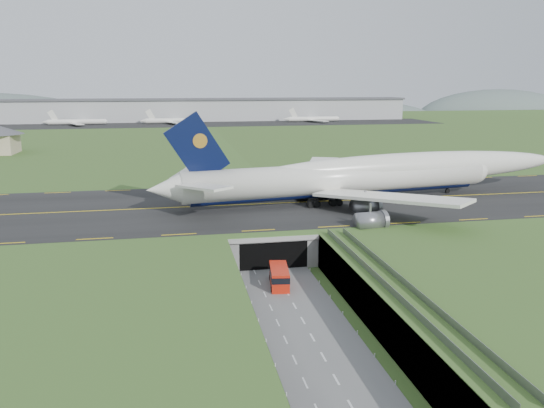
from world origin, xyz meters
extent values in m
plane|color=#3A5120|center=(0.00, 0.00, 0.00)|extent=(900.00, 900.00, 0.00)
cube|color=gray|center=(0.00, 0.00, 3.00)|extent=(800.00, 800.00, 6.00)
cube|color=slate|center=(0.00, -7.50, 0.10)|extent=(12.00, 75.00, 0.20)
cube|color=black|center=(0.00, 33.00, 6.09)|extent=(800.00, 44.00, 0.18)
cube|color=gray|center=(0.00, 19.00, 5.50)|extent=(16.00, 22.00, 1.00)
cube|color=gray|center=(-7.00, 19.00, 3.00)|extent=(2.00, 22.00, 6.00)
cube|color=gray|center=(7.00, 19.00, 3.00)|extent=(2.00, 22.00, 6.00)
cube|color=black|center=(0.00, 14.00, 2.50)|extent=(12.00, 12.00, 5.00)
cube|color=#A8A8A3|center=(0.00, 7.95, 5.60)|extent=(17.00, 0.50, 0.80)
cube|color=#A8A8A3|center=(11.00, -18.50, 5.80)|extent=(3.00, 53.00, 0.50)
cube|color=gray|center=(9.60, -18.50, 6.55)|extent=(0.06, 53.00, 1.00)
cube|color=gray|center=(12.40, -18.50, 6.55)|extent=(0.06, 53.00, 1.00)
cylinder|color=#A8A8A3|center=(11.00, -28.00, 2.80)|extent=(0.90, 0.90, 5.60)
cylinder|color=#A8A8A3|center=(11.00, -16.00, 2.80)|extent=(0.90, 0.90, 5.60)
cylinder|color=#A8A8A3|center=(11.00, -4.00, 2.80)|extent=(0.90, 0.90, 5.60)
cylinder|color=white|center=(19.70, 32.07, 11.36)|extent=(70.74, 16.32, 6.64)
sphere|color=white|center=(54.61, 36.95, 11.36)|extent=(7.34, 7.34, 6.50)
cone|color=white|center=(-18.29, 26.77, 11.36)|extent=(8.06, 7.25, 6.30)
ellipsoid|color=white|center=(38.55, 34.71, 12.86)|extent=(79.19, 16.99, 6.97)
ellipsoid|color=black|center=(53.58, 36.81, 12.19)|extent=(5.00, 3.52, 2.32)
cylinder|color=black|center=(19.70, 32.07, 8.78)|extent=(66.72, 12.02, 2.79)
cube|color=white|center=(19.46, 48.79, 10.33)|extent=(18.39, 31.52, 2.79)
cube|color=white|center=(-13.21, 35.33, 12.92)|extent=(8.30, 12.32, 1.06)
cube|color=white|center=(24.05, 15.93, 10.33)|extent=(24.83, 28.96, 2.79)
cube|color=white|center=(-11.05, 19.93, 12.92)|extent=(10.48, 11.98, 1.06)
cube|color=black|center=(-11.62, 27.70, 19.14)|extent=(13.15, 2.44, 14.67)
cylinder|color=gold|center=(-11.10, 27.77, 20.69)|extent=(2.98, 1.12, 2.90)
cylinder|color=slate|center=(19.08, 41.93, 7.11)|extent=(5.81, 4.13, 3.42)
cylinder|color=slate|center=(12.73, 52.04, 7.11)|extent=(5.81, 4.13, 3.42)
cylinder|color=slate|center=(21.81, 22.42, 7.11)|extent=(5.81, 4.13, 3.42)
cylinder|color=slate|center=(18.46, 10.96, 7.11)|extent=(5.81, 4.13, 3.42)
cylinder|color=black|center=(47.63, 35.97, 6.75)|extent=(1.20, 0.67, 1.14)
cube|color=black|center=(15.08, 31.43, 6.91)|extent=(7.16, 8.05, 1.45)
cube|color=red|center=(-0.59, 0.33, 1.68)|extent=(3.67, 7.69, 2.96)
cube|color=black|center=(-0.59, 0.33, 2.27)|extent=(3.74, 7.80, 0.99)
cube|color=black|center=(-0.59, 0.33, 0.45)|extent=(3.41, 7.18, 0.49)
cylinder|color=black|center=(-2.18, -1.96, 0.54)|extent=(0.45, 0.92, 0.89)
cylinder|color=black|center=(-1.55, 2.94, 0.54)|extent=(0.45, 0.92, 0.89)
cylinder|color=black|center=(0.37, -2.28, 0.54)|extent=(0.45, 0.92, 0.89)
cylinder|color=black|center=(0.99, 2.61, 0.54)|extent=(0.45, 0.92, 0.89)
cube|color=#B2B2B2|center=(0.00, 300.00, 13.50)|extent=(300.00, 22.00, 15.00)
cube|color=#4C4C51|center=(0.00, 300.00, 21.00)|extent=(302.00, 24.00, 1.20)
cube|color=black|center=(0.00, 270.00, 6.14)|extent=(320.00, 50.00, 0.08)
cylinder|color=white|center=(-74.66, 275.00, 8.18)|extent=(34.00, 3.20, 3.20)
cylinder|color=white|center=(-15.38, 275.00, 8.18)|extent=(34.00, 3.20, 3.20)
cylinder|color=white|center=(78.87, 275.00, 8.18)|extent=(34.00, 3.20, 3.20)
ellipsoid|color=#50605A|center=(120.00, 430.00, -4.00)|extent=(260.00, 91.00, 44.00)
ellipsoid|color=#50605A|center=(320.00, 430.00, -4.00)|extent=(180.00, 63.00, 60.00)
camera|label=1|loc=(-16.58, -77.83, 31.74)|focal=35.00mm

